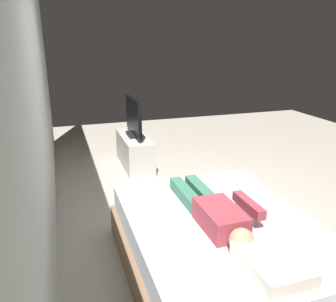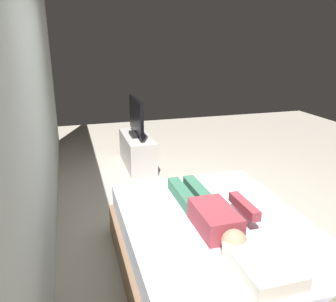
{
  "view_description": "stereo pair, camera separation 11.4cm",
  "coord_description": "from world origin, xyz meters",
  "px_view_note": "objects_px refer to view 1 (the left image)",
  "views": [
    {
      "loc": [
        -3.12,
        1.39,
        1.95
      ],
      "look_at": [
        0.52,
        0.21,
        0.69
      ],
      "focal_mm": 36.48,
      "sensor_mm": 36.0,
      "label": 1
    },
    {
      "loc": [
        -3.15,
        1.28,
        1.95
      ],
      "look_at": [
        0.52,
        0.21,
        0.69
      ],
      "focal_mm": 36.48,
      "sensor_mm": 36.0,
      "label": 2
    }
  ],
  "objects_px": {
    "remote": "(248,204)",
    "tv": "(134,118)",
    "pillow": "(272,265)",
    "person": "(215,211)",
    "bed": "(220,250)",
    "tv_stand": "(135,151)"
  },
  "relations": [
    {
      "from": "remote",
      "to": "tv",
      "type": "relative_size",
      "value": 0.17
    },
    {
      "from": "pillow",
      "to": "person",
      "type": "distance_m",
      "value": 0.72
    },
    {
      "from": "person",
      "to": "tv",
      "type": "xyz_separation_m",
      "value": [
        2.83,
        0.04,
        0.16
      ]
    },
    {
      "from": "bed",
      "to": "person",
      "type": "relative_size",
      "value": 1.6
    },
    {
      "from": "bed",
      "to": "tv",
      "type": "xyz_separation_m",
      "value": [
        2.86,
        0.1,
        0.52
      ]
    },
    {
      "from": "remote",
      "to": "pillow",
      "type": "bearing_deg",
      "value": 158.03
    },
    {
      "from": "remote",
      "to": "tv_stand",
      "type": "xyz_separation_m",
      "value": [
        2.68,
        0.44,
        -0.3
      ]
    },
    {
      "from": "pillow",
      "to": "remote",
      "type": "xyz_separation_m",
      "value": [
        0.87,
        -0.35,
        -0.05
      ]
    },
    {
      "from": "bed",
      "to": "tv_stand",
      "type": "relative_size",
      "value": 1.83
    },
    {
      "from": "bed",
      "to": "tv",
      "type": "relative_size",
      "value": 2.29
    },
    {
      "from": "tv_stand",
      "to": "remote",
      "type": "bearing_deg",
      "value": -170.59
    },
    {
      "from": "bed",
      "to": "person",
      "type": "xyz_separation_m",
      "value": [
        0.03,
        0.06,
        0.36
      ]
    },
    {
      "from": "tv",
      "to": "remote",
      "type": "bearing_deg",
      "value": -170.59
    },
    {
      "from": "remote",
      "to": "bed",
      "type": "bearing_deg",
      "value": 117.26
    },
    {
      "from": "bed",
      "to": "person",
      "type": "bearing_deg",
      "value": 62.51
    },
    {
      "from": "remote",
      "to": "person",
      "type": "bearing_deg",
      "value": 110.47
    },
    {
      "from": "person",
      "to": "tv",
      "type": "distance_m",
      "value": 2.84
    },
    {
      "from": "person",
      "to": "remote",
      "type": "height_order",
      "value": "person"
    },
    {
      "from": "person",
      "to": "remote",
      "type": "distance_m",
      "value": 0.44
    },
    {
      "from": "bed",
      "to": "tv",
      "type": "distance_m",
      "value": 2.91
    },
    {
      "from": "person",
      "to": "tv",
      "type": "height_order",
      "value": "tv"
    },
    {
      "from": "tv_stand",
      "to": "person",
      "type": "bearing_deg",
      "value": -179.2
    }
  ]
}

